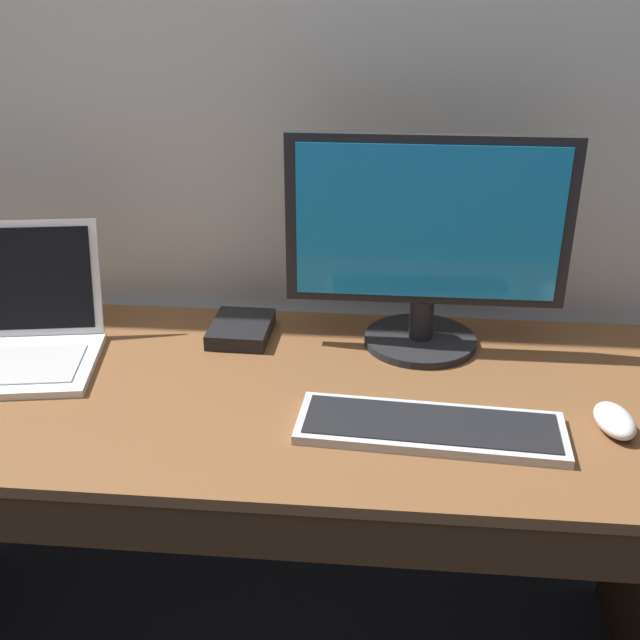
{
  "coord_description": "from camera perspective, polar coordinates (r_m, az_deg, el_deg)",
  "views": [
    {
      "loc": [
        0.24,
        -1.2,
        1.45
      ],
      "look_at": [
        0.13,
        0.0,
        0.88
      ],
      "focal_mm": 42.47,
      "sensor_mm": 36.0,
      "label": 1
    }
  ],
  "objects": [
    {
      "name": "wired_keyboard",
      "position": [
        1.29,
        8.3,
        -8.03
      ],
      "size": [
        0.45,
        0.17,
        0.02
      ],
      "color": "#BCBCC1",
      "rests_on": "desk"
    },
    {
      "name": "back_wall",
      "position": [
        1.63,
        -3.38,
        21.5
      ],
      "size": [
        3.66,
        0.04,
        2.69
      ],
      "primitive_type": "cube",
      "color": "silver",
      "rests_on": "ground"
    },
    {
      "name": "computer_mouse",
      "position": [
        1.37,
        21.31,
        -7.07
      ],
      "size": [
        0.08,
        0.11,
        0.04
      ],
      "primitive_type": "ellipsoid",
      "rotation": [
        0.0,
        0.0,
        0.16
      ],
      "color": "white",
      "rests_on": "desk"
    },
    {
      "name": "external_monitor",
      "position": [
        1.48,
        8.0,
        5.53
      ],
      "size": [
        0.55,
        0.23,
        0.43
      ],
      "color": "black",
      "rests_on": "desk"
    },
    {
      "name": "desk",
      "position": [
        1.53,
        -4.87,
        -12.78
      ],
      "size": [
        1.7,
        0.67,
        0.74
      ],
      "color": "brown",
      "rests_on": "ground"
    },
    {
      "name": "external_drive_box",
      "position": [
        1.6,
        -5.96,
        -0.69
      ],
      "size": [
        0.12,
        0.16,
        0.03
      ],
      "primitive_type": "cube",
      "rotation": [
        0.0,
        0.0,
        -0.02
      ],
      "color": "black",
      "rests_on": "desk"
    },
    {
      "name": "laptop_white",
      "position": [
        1.6,
        -22.14,
        -1.21
      ],
      "size": [
        0.37,
        0.35,
        0.24
      ],
      "color": "white",
      "rests_on": "desk"
    }
  ]
}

